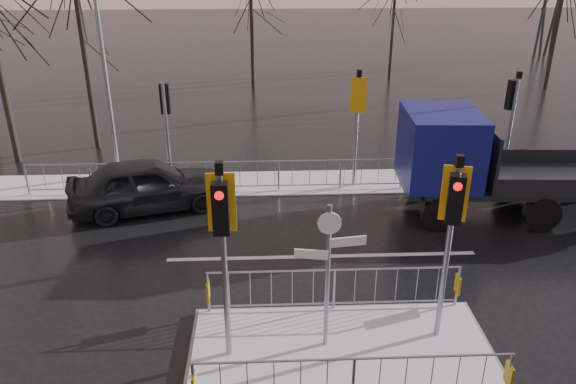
{
  "coord_description": "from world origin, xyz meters",
  "views": [
    {
      "loc": [
        -1.44,
        -8.7,
        7.52
      ],
      "look_at": [
        -0.88,
        3.92,
        1.8
      ],
      "focal_mm": 35.0,
      "sensor_mm": 36.0,
      "label": 1
    }
  ],
  "objects_px": {
    "car_far_lane": "(148,185)",
    "flatbed_truck": "(472,161)",
    "traffic_island": "(341,340)",
    "street_lamp_left": "(104,44)"
  },
  "relations": [
    {
      "from": "flatbed_truck",
      "to": "street_lamp_left",
      "type": "relative_size",
      "value": 0.84
    },
    {
      "from": "car_far_lane",
      "to": "flatbed_truck",
      "type": "xyz_separation_m",
      "value": [
        9.49,
        -0.73,
        0.87
      ]
    },
    {
      "from": "car_far_lane",
      "to": "street_lamp_left",
      "type": "distance_m",
      "value": 4.77
    },
    {
      "from": "car_far_lane",
      "to": "street_lamp_left",
      "type": "relative_size",
      "value": 0.57
    },
    {
      "from": "car_far_lane",
      "to": "traffic_island",
      "type": "bearing_deg",
      "value": -158.98
    },
    {
      "from": "car_far_lane",
      "to": "flatbed_truck",
      "type": "bearing_deg",
      "value": -109.24
    },
    {
      "from": "traffic_island",
      "to": "car_far_lane",
      "type": "height_order",
      "value": "traffic_island"
    },
    {
      "from": "flatbed_truck",
      "to": "street_lamp_left",
      "type": "bearing_deg",
      "value": 162.92
    },
    {
      "from": "traffic_island",
      "to": "flatbed_truck",
      "type": "bearing_deg",
      "value": 53.46
    },
    {
      "from": "traffic_island",
      "to": "street_lamp_left",
      "type": "distance_m",
      "value": 12.17
    }
  ]
}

